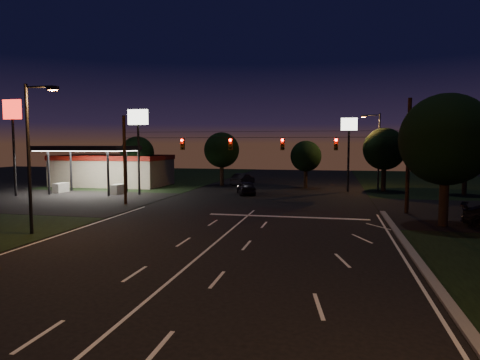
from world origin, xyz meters
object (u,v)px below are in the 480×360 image
(utility_pole_right, at_px, (406,214))
(car_oncoming_a, at_px, (246,188))
(tree_right_near, at_px, (446,141))
(car_oncoming_b, at_px, (243,179))

(utility_pole_right, bearing_deg, car_oncoming_a, 146.22)
(tree_right_near, xyz_separation_m, car_oncoming_b, (-18.89, 24.70, -4.90))
(tree_right_near, height_order, car_oncoming_b, tree_right_near)
(car_oncoming_a, distance_m, car_oncoming_b, 10.23)
(utility_pole_right, height_order, car_oncoming_b, utility_pole_right)
(utility_pole_right, bearing_deg, tree_right_near, -72.47)
(utility_pole_right, height_order, car_oncoming_a, utility_pole_right)
(car_oncoming_b, bearing_deg, tree_right_near, 138.29)
(utility_pole_right, height_order, tree_right_near, tree_right_near)
(utility_pole_right, relative_size, car_oncoming_b, 1.90)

